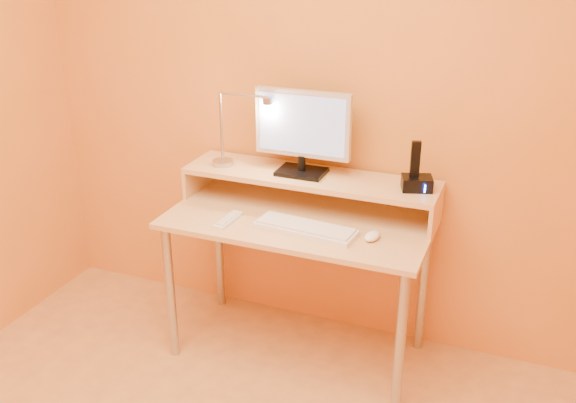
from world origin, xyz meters
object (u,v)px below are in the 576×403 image
at_px(phone_dock, 417,183).
at_px(mouse, 372,236).
at_px(lamp_base, 223,163).
at_px(monitor_panel, 303,124).
at_px(remote_control, 228,220).
at_px(keyboard, 305,229).

height_order(phone_dock, mouse, phone_dock).
relative_size(lamp_base, phone_dock, 0.77).
bearing_deg(monitor_panel, remote_control, -127.43).
bearing_deg(keyboard, mouse, 11.26).
bearing_deg(lamp_base, phone_dock, 1.84).
distance_m(monitor_panel, phone_dock, 0.58).
xyz_separation_m(phone_dock, remote_control, (-0.77, -0.30, -0.18)).
bearing_deg(remote_control, monitor_panel, 55.54).
relative_size(monitor_panel, lamp_base, 4.51).
bearing_deg(remote_control, mouse, 8.75).
bearing_deg(monitor_panel, keyboard, -67.03).
xyz_separation_m(phone_dock, mouse, (-0.13, -0.23, -0.17)).
distance_m(monitor_panel, remote_control, 0.55).
bearing_deg(remote_control, phone_dock, 23.94).
distance_m(phone_dock, remote_control, 0.85).
xyz_separation_m(monitor_panel, remote_control, (-0.24, -0.31, -0.39)).
bearing_deg(keyboard, lamp_base, 161.18).
xyz_separation_m(monitor_panel, mouse, (0.41, -0.24, -0.38)).
bearing_deg(phone_dock, remote_control, -176.38).
xyz_separation_m(mouse, remote_control, (-0.64, -0.07, -0.01)).
height_order(monitor_panel, phone_dock, monitor_panel).
relative_size(lamp_base, keyboard, 0.22).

